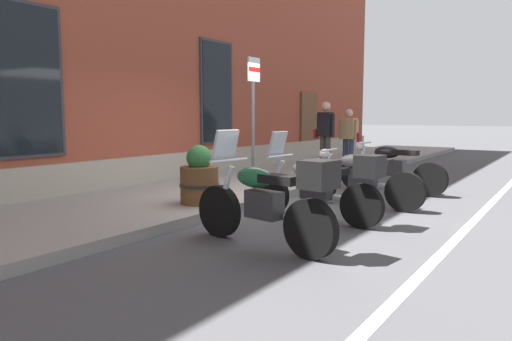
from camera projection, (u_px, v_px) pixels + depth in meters
The scene contains 11 objects.
ground_plane at pixel (268, 204), 8.23m from camera, with size 140.00×140.00×0.00m, color #424244.
sidewalk at pixel (200, 192), 9.08m from camera, with size 30.33×3.10×0.15m, color gray.
lane_stripe at pixel (466, 228), 6.46m from camera, with size 30.33×0.12×0.01m, color silver.
motorcycle_green_touring at pixel (268, 200), 5.44m from camera, with size 0.71×2.07×1.36m.
motorcycle_silver_touring at pixel (321, 185), 6.82m from camera, with size 0.62×2.15×1.30m.
motorcycle_grey_naked at pixel (359, 179), 7.97m from camera, with size 0.62×2.18×0.96m.
motorcycle_black_naked at pixel (390, 168), 9.45m from camera, with size 0.62×2.21×1.00m.
pedestrian_dark_jacket at pixel (325, 132), 12.15m from camera, with size 0.31×0.65×1.74m.
pedestrian_tan_coat at pixel (349, 135), 12.53m from camera, with size 0.27×0.66×1.56m.
parking_sign at pixel (253, 104), 8.88m from camera, with size 0.36×0.07×2.49m.
barrel_planter at pixel (199, 179), 7.50m from camera, with size 0.63×0.63×0.93m.
Camera 1 is at (-6.84, -4.36, 1.53)m, focal length 33.31 mm.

